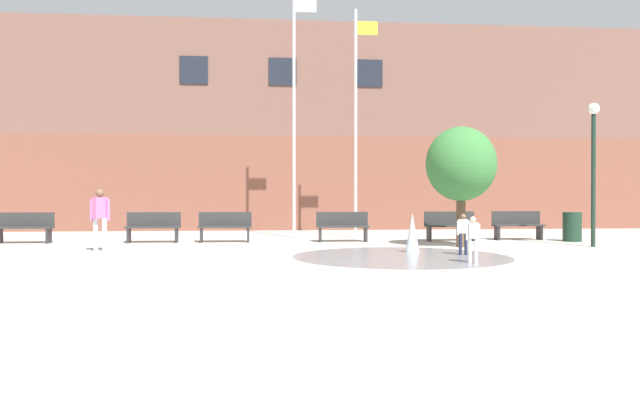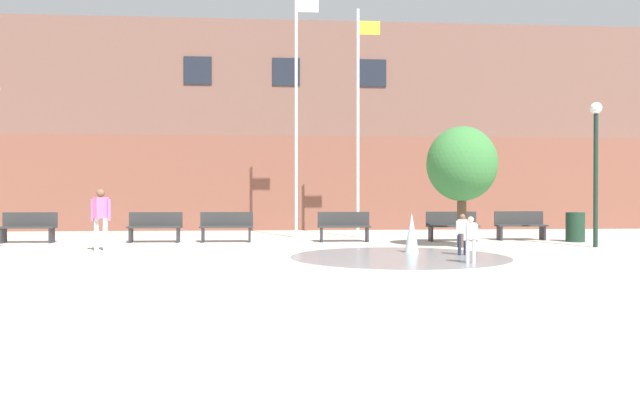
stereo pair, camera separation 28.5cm
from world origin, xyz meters
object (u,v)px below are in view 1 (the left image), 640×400
Objects in this scene: lamp_post_right_lane at (593,153)px; street_tree_near_building at (461,164)px; park_bench_far_right at (518,225)px; trash_can at (572,227)px; park_bench_left_of_flagpoles at (153,227)px; park_bench_under_right_flagpole at (450,225)px; adult_watching at (100,215)px; child_running at (473,236)px; park_bench_far_left at (25,227)px; child_in_fountain at (463,231)px; park_bench_under_left_flagpole at (225,226)px; flagpole_left at (295,105)px; flagpole_right at (357,116)px; park_bench_center at (343,226)px.

lamp_post_right_lane reaches higher than street_tree_near_building.
trash_can is at bearing -31.29° from park_bench_far_right.
park_bench_under_right_flagpole is (9.12, -0.12, 0.00)m from park_bench_left_of_flagpoles.
adult_watching is 9.67m from street_tree_near_building.
child_running is at bearing -39.18° from park_bench_left_of_flagpoles.
park_bench_under_right_flagpole is at bearing -1.01° from park_bench_far_left.
child_in_fountain reaches higher than park_bench_left_of_flagpoles.
street_tree_near_building is at bearing 175.80° from lamp_post_right_lane.
adult_watching is 1.61× the size of child_running.
street_tree_near_building is at bearing 137.44° from adult_watching.
park_bench_under_left_flagpole is at bearing 165.70° from lamp_post_right_lane.
child_in_fountain is at bearing 76.03° from child_running.
flagpole_left reaches higher than park_bench_far_right.
child_running is 0.30× the size of street_tree_near_building.
street_tree_near_building is (-4.06, -1.65, 1.82)m from trash_can.
street_tree_near_building is at bearing -100.09° from park_bench_under_right_flagpole.
park_bench_left_of_flagpoles is at bearing -164.66° from flagpole_right.
child_in_fountain reaches higher than park_bench_under_right_flagpole.
park_bench_left_of_flagpoles reaches higher than trash_can.
child_running is 0.13× the size of flagpole_right.
park_bench_under_right_flagpole is 4.64m from lamp_post_right_lane.
park_bench_far_right is at bearing 2.74° from park_bench_center.
trash_can is at bearing 45.22° from child_running.
lamp_post_right_lane is at bearing -12.05° from park_bench_left_of_flagpoles.
park_bench_far_left is at bearing 168.71° from street_tree_near_building.
trash_can is (7.05, -0.57, -0.03)m from park_bench_center.
park_bench_far_left is 3.75m from park_bench_left_of_flagpoles.
park_bench_under_right_flagpole is at bearing 142.26° from lamp_post_right_lane.
adult_watching is 7.76m from flagpole_left.
park_bench_left_of_flagpoles is 9.93m from child_running.
park_bench_under_right_flagpole is 0.48× the size of street_tree_near_building.
child_running is at bearing -78.96° from child_in_fountain.
flagpole_right is (4.30, 1.80, 3.61)m from park_bench_under_left_flagpole.
park_bench_under_right_flagpole is 1.01× the size of adult_watching.
child_in_fountain reaches higher than park_bench_center.
park_bench_under_left_flagpole is (5.89, -0.15, 0.00)m from park_bench_far_left.
child_running is at bearing -72.07° from park_bench_center.
trash_can is 4.75m from street_tree_near_building.
park_bench_under_right_flagpole is (3.40, 0.04, 0.00)m from park_bench_center.
child_in_fountain is at bearing -106.81° from street_tree_near_building.
park_bench_under_left_flagpole is 0.48× the size of street_tree_near_building.
park_bench_center and park_bench_under_right_flagpole have the same top height.
flagpole_right is (0.72, 1.92, 3.61)m from park_bench_center.
flagpole_right is (6.44, 1.77, 3.61)m from park_bench_left_of_flagpoles.
park_bench_far_left is 0.21× the size of flagpole_right.
park_bench_under_right_flagpole is at bearing -174.22° from park_bench_far_right.
lamp_post_right_lane reaches higher than park_bench_under_right_flagpole.
child_in_fountain is at bearing -21.70° from park_bench_far_left.
park_bench_center is at bearing -177.26° from park_bench_far_right.
park_bench_far_right is (15.14, 0.00, 0.00)m from park_bench_far_left.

